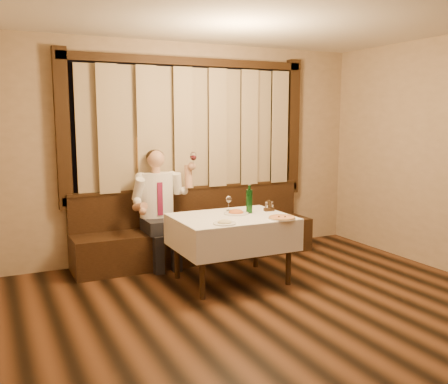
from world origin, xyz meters
name	(u,v)px	position (x,y,z in m)	size (l,w,h in m)	color
room	(266,154)	(0.00, 0.97, 1.50)	(5.01, 6.01, 2.81)	black
banquette	(197,235)	(0.00, 2.72, 0.31)	(3.20, 0.61, 0.94)	black
dining_table	(232,225)	(0.00, 1.70, 0.65)	(1.27, 0.97, 0.76)	black
pizza	(282,218)	(0.42, 1.32, 0.77)	(0.30, 0.30, 0.03)	white
pasta_red	(236,211)	(0.09, 1.78, 0.79)	(0.28, 0.28, 0.10)	white
pasta_cream	(225,221)	(-0.26, 1.36, 0.79)	(0.24, 0.24, 0.08)	white
green_bottle	(249,201)	(0.26, 1.77, 0.90)	(0.07, 0.07, 0.33)	#104D17
table_wine_glass	(229,200)	(0.11, 2.01, 0.88)	(0.07, 0.07, 0.18)	white
cruet_caddy	(269,207)	(0.53, 1.78, 0.80)	(0.12, 0.07, 0.13)	black
seated_man	(159,200)	(-0.54, 2.63, 0.84)	(0.81, 0.60, 1.45)	black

